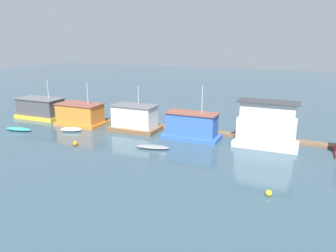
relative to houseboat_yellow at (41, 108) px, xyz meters
The scene contains 13 objects.
ground_plane 22.38m from the houseboat_yellow, ahead, with size 200.00×200.00×0.00m, color #385160.
dock_walkway 22.46m from the houseboat_yellow, ahead, with size 59.60×1.45×0.30m, color brown.
houseboat_yellow is the anchor object (origin of this frame).
houseboat_orange 8.49m from the houseboat_yellow, ahead, with size 6.70×3.84×6.08m.
houseboat_brown 17.05m from the houseboat_yellow, ahead, with size 6.63×4.01×6.04m.
houseboat_blue 25.28m from the houseboat_yellow, ahead, with size 7.04×3.48×6.69m.
houseboat_white 34.13m from the houseboat_yellow, ahead, with size 7.18×3.32×5.28m.
dinghy_teal 7.63m from the houseboat_yellow, 68.64° to the right, with size 4.06×1.68×0.49m.
dinghy_white 10.48m from the houseboat_yellow, 25.15° to the right, with size 3.12×2.18×0.54m.
dinghy_grey 23.57m from the houseboat_yellow, 16.07° to the right, with size 4.01×1.85×0.42m.
mooring_post_centre 2.82m from the houseboat_yellow, 25.63° to the left, with size 0.23×0.23×1.24m, color brown.
buoy_orange 16.72m from the houseboat_yellow, 33.32° to the right, with size 0.60×0.60×0.60m, color orange.
buoy_yellow 38.39m from the houseboat_yellow, 20.17° to the right, with size 0.52×0.52×0.52m, color yellow.
Camera 1 is at (15.74, -37.39, 12.00)m, focal length 35.00 mm.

